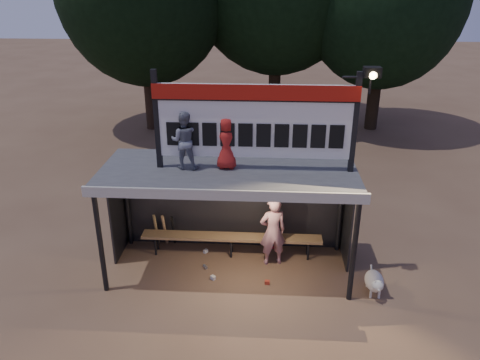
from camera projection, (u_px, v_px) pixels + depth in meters
name	position (u px, v px, depth m)	size (l,w,h in m)	color
ground	(230.00, 268.00, 10.05)	(80.00, 80.00, 0.00)	brown
player	(273.00, 231.00, 9.94)	(0.57, 0.38, 1.57)	silver
child_a	(184.00, 140.00, 8.92)	(0.55, 0.43, 1.13)	slate
child_b	(227.00, 143.00, 8.94)	(0.50, 0.33, 1.02)	red
dugout_shelter	(230.00, 185.00, 9.54)	(5.10, 2.08, 2.32)	#434346
scoreboard_assembly	(258.00, 119.00, 8.69)	(4.10, 0.27, 1.99)	black
bench	(231.00, 238.00, 10.38)	(4.00, 0.35, 0.48)	#997348
dog	(375.00, 282.00, 9.14)	(0.36, 0.81, 0.49)	white
bats	(165.00, 230.00, 10.72)	(0.48, 0.33, 0.84)	olive
litter	(233.00, 264.00, 10.11)	(1.64, 1.47, 0.08)	#AE301D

